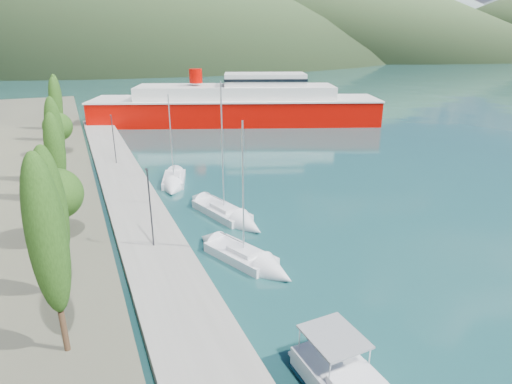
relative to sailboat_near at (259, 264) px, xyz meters
name	(u,v)px	position (x,y,z in m)	size (l,w,h in m)	color
ground	(116,92)	(2.44, 112.13, -0.31)	(1400.00, 1400.00, 0.00)	#1A4849
quay	(130,196)	(-6.56, 18.13, 0.09)	(5.00, 88.00, 0.80)	gray
tree_row	(56,142)	(-12.84, 22.66, 5.36)	(3.91, 62.29, 10.56)	#47301E
lamp_posts	(148,202)	(-6.56, 5.83, 3.77)	(0.15, 47.74, 6.06)	#2D2D33
sailboat_near	(259,264)	(0.00, 0.00, 0.00)	(5.17, 8.34, 11.53)	silver
sailboat_mid	(236,219)	(1.39, 8.35, 0.01)	(4.78, 9.55, 13.29)	silver
sailboat_far	(173,185)	(-1.64, 19.90, 0.00)	(4.48, 7.88, 11.04)	silver
ferry	(237,106)	(18.58, 52.38, 2.96)	(54.56, 30.27, 10.74)	#B90500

